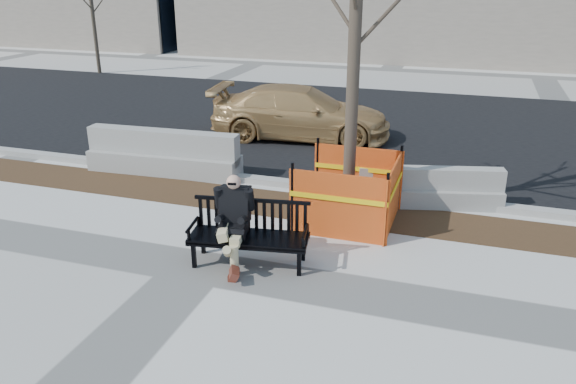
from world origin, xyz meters
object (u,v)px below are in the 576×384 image
at_px(bench, 250,264).
at_px(seated_man, 235,261).
at_px(sedan, 301,138).
at_px(jersey_barrier_right, 428,205).
at_px(jersey_barrier_left, 165,173).
at_px(tree_fence, 347,221).

xyz_separation_m(bench, seated_man, (-0.24, 0.01, 0.00)).
height_order(sedan, jersey_barrier_right, sedan).
height_order(bench, jersey_barrier_right, bench).
relative_size(bench, sedan, 0.39).
height_order(jersey_barrier_left, jersey_barrier_right, jersey_barrier_left).
distance_m(sedan, jersey_barrier_right, 5.08).
xyz_separation_m(tree_fence, jersey_barrier_left, (-4.23, 1.22, 0.00)).
bearing_deg(jersey_barrier_right, tree_fence, -152.41).
relative_size(sedan, jersey_barrier_left, 1.37).
bearing_deg(sedan, jersey_barrier_left, 144.20).
bearing_deg(jersey_barrier_left, jersey_barrier_right, -4.02).
bearing_deg(tree_fence, sedan, 115.67).
bearing_deg(bench, jersey_barrier_left, 125.87).
bearing_deg(tree_fence, jersey_barrier_left, 163.92).
relative_size(seated_man, jersey_barrier_left, 0.40).
relative_size(tree_fence, sedan, 1.33).
bearing_deg(jersey_barrier_right, jersey_barrier_left, 165.10).
height_order(bench, seated_man, seated_man).
bearing_deg(sedan, jersey_barrier_right, -142.59).
bearing_deg(seated_man, bench, -11.53).
height_order(seated_man, jersey_barrier_left, seated_man).
xyz_separation_m(sedan, jersey_barrier_left, (-1.95, -3.54, 0.00)).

